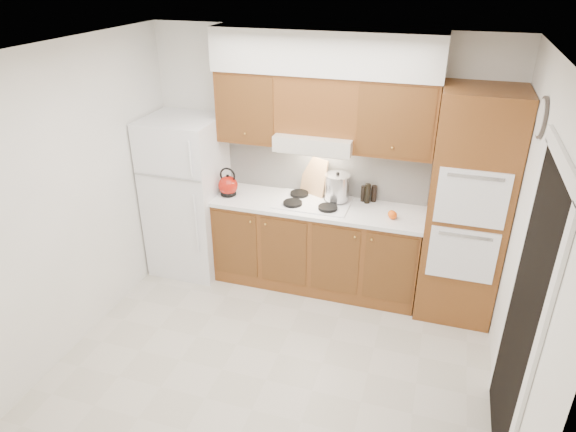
{
  "coord_description": "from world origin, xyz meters",
  "views": [
    {
      "loc": [
        1.13,
        -3.35,
        3.14
      ],
      "look_at": [
        -0.05,
        0.45,
        1.15
      ],
      "focal_mm": 32.0,
      "sensor_mm": 36.0,
      "label": 1
    }
  ],
  "objects_px": {
    "kettle": "(228,185)",
    "oven_cabinet": "(467,209)",
    "fridge": "(188,196)",
    "stock_pot": "(337,187)"
  },
  "relations": [
    {
      "from": "oven_cabinet",
      "to": "fridge",
      "type": "bearing_deg",
      "value": -179.3
    },
    {
      "from": "kettle",
      "to": "stock_pot",
      "type": "relative_size",
      "value": 0.79
    },
    {
      "from": "oven_cabinet",
      "to": "stock_pot",
      "type": "height_order",
      "value": "oven_cabinet"
    },
    {
      "from": "kettle",
      "to": "oven_cabinet",
      "type": "bearing_deg",
      "value": -6.96
    },
    {
      "from": "kettle",
      "to": "fridge",
      "type": "bearing_deg",
      "value": 170.54
    },
    {
      "from": "oven_cabinet",
      "to": "stock_pot",
      "type": "bearing_deg",
      "value": 173.78
    },
    {
      "from": "kettle",
      "to": "stock_pot",
      "type": "distance_m",
      "value": 1.13
    },
    {
      "from": "fridge",
      "to": "stock_pot",
      "type": "relative_size",
      "value": 6.75
    },
    {
      "from": "fridge",
      "to": "oven_cabinet",
      "type": "height_order",
      "value": "oven_cabinet"
    },
    {
      "from": "fridge",
      "to": "oven_cabinet",
      "type": "relative_size",
      "value": 0.78
    }
  ]
}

